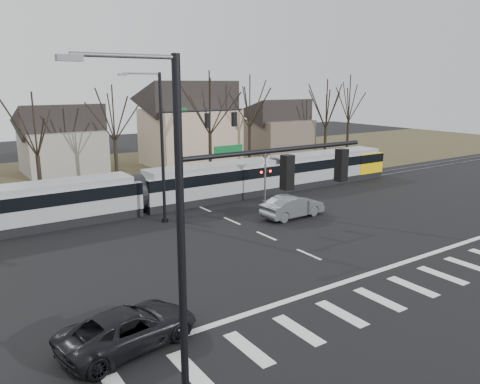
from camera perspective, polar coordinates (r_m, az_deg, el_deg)
ground at (r=25.74m, az=11.42°, el=-8.79°), size 140.00×140.00×0.00m
grass_verge at (r=52.41m, az=-14.22°, el=2.29°), size 140.00×28.00×0.01m
crosswalk at (r=23.37m, az=18.52°, el=-11.56°), size 27.00×2.60×0.01m
stop_line at (r=24.62m, az=14.43°, el=-9.98°), size 28.00×0.35×0.01m
lane_dashes at (r=38.06m, az=-5.91°, el=-1.38°), size 0.18×30.00×0.01m
rail_pair at (r=37.89m, az=-5.76°, el=-1.41°), size 90.00×1.52×0.06m
tram at (r=38.53m, az=-3.65°, el=1.33°), size 39.51×2.93×3.00m
sedan at (r=34.04m, az=6.43°, el=-1.75°), size 2.12×5.04×1.61m
suv at (r=18.32m, az=-13.39°, el=-15.85°), size 4.16×6.03×1.45m
signal_pole_near_left at (r=13.16m, az=-1.02°, el=-3.64°), size 9.28×0.44×10.20m
signal_pole_far at (r=32.87m, az=-6.95°, el=6.40°), size 9.28×0.44×10.20m
rail_crossing_signal at (r=37.63m, az=3.08°, el=1.44°), size 1.08×0.36×4.00m
tree_row at (r=46.94m, az=-9.71°, el=7.45°), size 59.20×7.20×10.00m
house_b at (r=54.26m, az=-20.92°, el=6.43°), size 8.64×7.56×7.65m
house_c at (r=56.26m, az=-6.16°, el=8.71°), size 10.80×8.64×10.10m
house_d at (r=66.28m, az=4.68°, el=8.30°), size 8.64×7.56×7.65m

